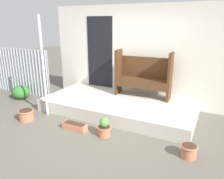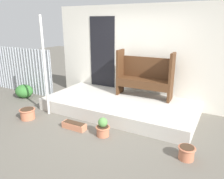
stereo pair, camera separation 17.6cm
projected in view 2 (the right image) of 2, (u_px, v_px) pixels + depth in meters
name	position (u px, v px, depth m)	size (l,w,h in m)	color
ground_plane	(104.00, 126.00, 4.73)	(24.00, 24.00, 0.00)	#666056
porch_slab	(120.00, 106.00, 5.47)	(3.69, 1.78, 0.30)	beige
house_wall	(134.00, 55.00, 5.91)	(4.89, 0.08, 2.60)	white
fence_corrugated	(17.00, 70.00, 6.95)	(2.93, 0.05, 1.41)	#9EA3A8
support_post	(45.00, 67.00, 5.01)	(0.06, 0.06, 2.31)	silver
bench	(145.00, 74.00, 5.52)	(1.42, 0.44, 1.18)	#4C2D19
flower_pot_left	(28.00, 113.00, 5.05)	(0.36, 0.36, 0.24)	#C67251
flower_pot_middle	(103.00, 128.00, 4.28)	(0.29, 0.29, 0.38)	#C67251
flower_pot_right	(187.00, 152.00, 3.56)	(0.29, 0.29, 0.23)	#C67251
planter_box_rect	(74.00, 126.00, 4.59)	(0.53, 0.18, 0.14)	tan
shrub_by_fence	(24.00, 91.00, 6.46)	(0.53, 0.48, 0.39)	#387A33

